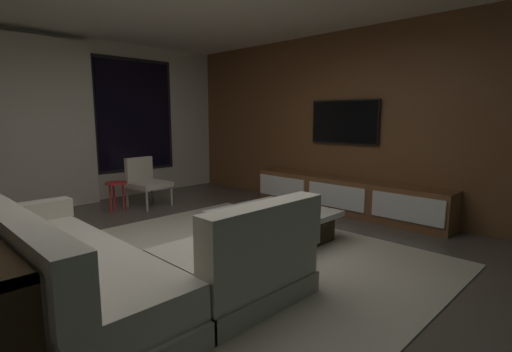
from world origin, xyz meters
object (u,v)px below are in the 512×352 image
at_px(accent_chair_near_window, 145,179).
at_px(mounted_tv, 344,122).
at_px(sectional_couch, 110,268).
at_px(media_console, 347,197).
at_px(coffee_table, 274,225).
at_px(book_stack_on_coffee_table, 280,209).
at_px(side_stool, 116,188).

bearing_deg(accent_chair_near_window, mounted_tv, -49.24).
bearing_deg(sectional_couch, media_console, 3.03).
bearing_deg(coffee_table, sectional_couch, -176.89).
bearing_deg(book_stack_on_coffee_table, side_stool, 102.55).
relative_size(sectional_couch, mounted_tv, 2.20).
height_order(sectional_couch, media_console, sectional_couch).
distance_m(coffee_table, book_stack_on_coffee_table, 0.26).
bearing_deg(book_stack_on_coffee_table, accent_chair_near_window, 91.89).
height_order(coffee_table, book_stack_on_coffee_table, book_stack_on_coffee_table).
xyz_separation_m(sectional_couch, book_stack_on_coffee_table, (1.93, -0.02, 0.12)).
bearing_deg(media_console, coffee_table, -177.06).
distance_m(sectional_couch, book_stack_on_coffee_table, 1.94).
xyz_separation_m(media_console, mounted_tv, (0.18, 0.20, 1.10)).
height_order(sectional_couch, accent_chair_near_window, sectional_couch).
xyz_separation_m(coffee_table, side_stool, (-0.66, 2.60, 0.19)).
height_order(coffee_table, side_stool, side_stool).
relative_size(coffee_table, mounted_tv, 1.02).
distance_m(accent_chair_near_window, side_stool, 0.52).
distance_m(book_stack_on_coffee_table, media_console, 1.78).
bearing_deg(coffee_table, side_stool, 104.19).
relative_size(book_stack_on_coffee_table, side_stool, 0.60).
distance_m(sectional_couch, accent_chair_near_window, 3.32).
relative_size(coffee_table, side_stool, 2.52).
bearing_deg(media_console, mounted_tv, 47.58).
bearing_deg(mounted_tv, coffee_table, -171.42).
distance_m(accent_chair_near_window, media_console, 3.17).
bearing_deg(sectional_couch, mounted_tv, 5.80).
xyz_separation_m(coffee_table, accent_chair_near_window, (-0.14, 2.65, 0.25)).
distance_m(book_stack_on_coffee_table, accent_chair_near_window, 2.78).
relative_size(sectional_couch, book_stack_on_coffee_table, 9.09).
bearing_deg(mounted_tv, media_console, -132.42).
bearing_deg(sectional_couch, side_stool, 63.86).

